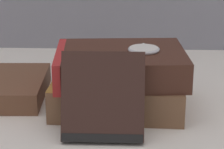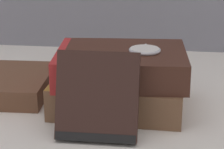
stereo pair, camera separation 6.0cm
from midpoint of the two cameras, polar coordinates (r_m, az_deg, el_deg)
The scene contains 6 objects.
ground_plane at distance 0.77m, azimuth -3.68°, elevation -4.29°, with size 3.00×3.00×0.00m, color silver.
book_flat_bottom at distance 0.77m, azimuth -1.81°, elevation -2.08°, with size 0.21×0.18×0.05m.
book_flat_top at distance 0.75m, azimuth -1.65°, elevation 1.19°, with size 0.22×0.17×0.05m.
book_leaning_front at distance 0.65m, azimuth -3.74°, elevation -3.19°, with size 0.12×0.05×0.13m.
pocket_watch at distance 0.74m, azimuth 1.60°, elevation 3.08°, with size 0.05×0.05×0.01m.
reading_glasses at distance 0.90m, azimuth -5.23°, elevation -0.67°, with size 0.11×0.06×0.00m.
Camera 1 is at (0.05, -0.71, 0.30)m, focal length 75.00 mm.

